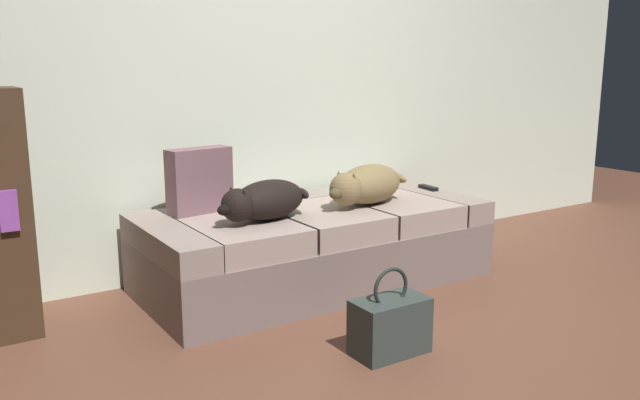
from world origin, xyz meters
name	(u,v)px	position (x,y,z in m)	size (l,w,h in m)	color
ground_plane	(460,357)	(0.00, 0.00, 0.00)	(10.00, 10.00, 0.00)	brown
back_wall	(264,28)	(0.00, 1.67, 1.40)	(6.40, 0.10, 2.80)	silver
couch	(315,246)	(0.00, 1.13, 0.21)	(1.88, 0.86, 0.43)	#75635E
dog_dark	(264,200)	(-0.37, 1.02, 0.53)	(0.57, 0.35, 0.20)	black
dog_tan	(366,185)	(0.28, 1.04, 0.54)	(0.62, 0.41, 0.22)	olive
tv_remote	(428,188)	(0.87, 1.18, 0.44)	(0.04, 0.15, 0.02)	black
throw_pillow	(200,180)	(-0.57, 1.35, 0.60)	(0.34, 0.12, 0.34)	#745259
handbag	(390,325)	(-0.22, 0.19, 0.13)	(0.32, 0.18, 0.38)	#303A36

